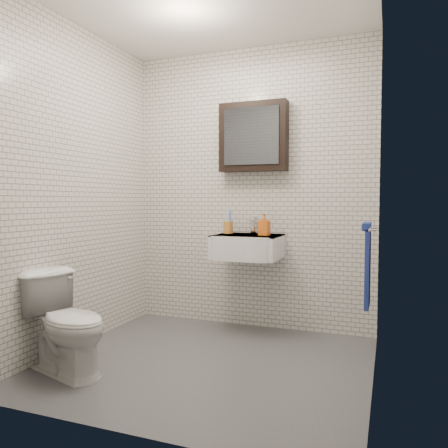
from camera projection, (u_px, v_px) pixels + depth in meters
The scene contains 9 objects.
ground at pixel (207, 362), 3.06m from camera, with size 2.20×2.00×0.01m, color #4A4E52.
room_shell at pixel (207, 153), 2.99m from camera, with size 2.22×2.02×2.51m.
washbasin at pixel (246, 246), 3.69m from camera, with size 0.55×0.50×0.20m.
faucet at pixel (253, 226), 3.87m from camera, with size 0.06×0.20×0.15m.
mirror_cabinet at pixel (253, 137), 3.82m from camera, with size 0.60×0.15×0.60m.
towel_rail at pixel (368, 262), 2.98m from camera, with size 0.09×0.30×0.58m.
toothbrush_cup at pixel (228, 227), 3.88m from camera, with size 0.10×0.10×0.23m.
soap_bottle at pixel (264, 225), 3.65m from camera, with size 0.08×0.08×0.18m, color orange.
toilet at pixel (67, 323), 2.87m from camera, with size 0.38×0.66×0.67m, color white.
Camera 1 is at (1.18, -2.77, 1.14)m, focal length 35.00 mm.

